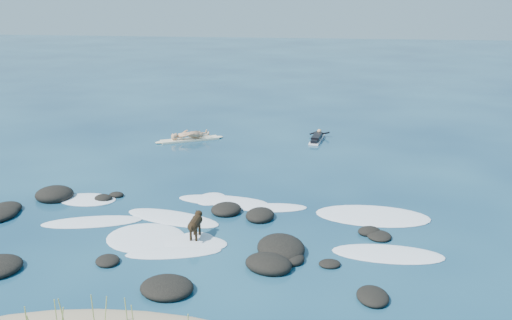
# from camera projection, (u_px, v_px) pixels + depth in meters

# --- Properties ---
(ground) EXTENTS (160.00, 160.00, 0.00)m
(ground) POSITION_uv_depth(u_px,v_px,m) (206.00, 217.00, 19.14)
(ground) COLOR #0A2642
(ground) RESTS_ON ground
(reef_rocks) EXTENTS (13.91, 7.44, 0.58)m
(reef_rocks) POSITION_uv_depth(u_px,v_px,m) (154.00, 235.00, 17.51)
(reef_rocks) COLOR black
(reef_rocks) RESTS_ON ground
(breaking_foam) EXTENTS (13.23, 6.10, 0.12)m
(breaking_foam) POSITION_uv_depth(u_px,v_px,m) (227.00, 223.00, 18.65)
(breaking_foam) COLOR white
(breaking_foam) RESTS_ON ground
(standing_surfer_rig) EXTENTS (3.26, 2.08, 2.03)m
(standing_surfer_rig) POSITION_uv_depth(u_px,v_px,m) (189.00, 125.00, 28.87)
(standing_surfer_rig) COLOR #F4E9C3
(standing_surfer_rig) RESTS_ON ground
(paddling_surfer_rig) EXTENTS (1.08, 2.43, 0.42)m
(paddling_surfer_rig) POSITION_uv_depth(u_px,v_px,m) (317.00, 138.00, 29.11)
(paddling_surfer_rig) COLOR white
(paddling_surfer_rig) RESTS_ON ground
(dog) EXTENTS (0.33, 1.27, 0.81)m
(dog) POSITION_uv_depth(u_px,v_px,m) (195.00, 223.00, 17.32)
(dog) COLOR black
(dog) RESTS_ON ground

